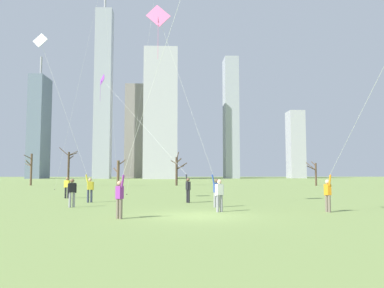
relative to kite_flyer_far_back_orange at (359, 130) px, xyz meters
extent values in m
plane|color=#7A934C|center=(-6.97, 1.35, -3.83)|extent=(400.00, 400.00, 0.00)
cylinder|color=#726656|center=(-0.40, 2.78, -3.41)|extent=(0.14, 0.14, 0.85)
cylinder|color=#726656|center=(-0.35, 2.56, -3.41)|extent=(0.14, 0.14, 0.85)
cube|color=orange|center=(-0.38, 2.67, -2.71)|extent=(0.27, 0.37, 0.54)
sphere|color=beige|center=(-0.38, 2.67, -2.32)|extent=(0.22, 0.22, 0.22)
cylinder|color=orange|center=(-0.42, 2.88, -2.75)|extent=(0.09, 0.09, 0.55)
cylinder|color=orange|center=(-0.33, 2.46, -2.24)|extent=(0.13, 0.22, 0.56)
cylinder|color=black|center=(-7.12, 8.86, -3.41)|extent=(0.14, 0.14, 0.85)
cylinder|color=black|center=(-7.21, 9.06, -3.41)|extent=(0.14, 0.14, 0.85)
cube|color=black|center=(-7.16, 8.96, -2.71)|extent=(0.32, 0.39, 0.54)
sphere|color=brown|center=(-7.16, 8.96, -2.32)|extent=(0.22, 0.22, 0.22)
cylinder|color=black|center=(-7.08, 8.77, -2.75)|extent=(0.09, 0.09, 0.55)
cylinder|color=black|center=(-7.25, 9.15, -2.24)|extent=(0.17, 0.22, 0.56)
cube|color=purple|center=(-14.22, 15.61, 6.05)|extent=(0.54, 0.99, 1.05)
cylinder|color=black|center=(-14.22, 15.61, 6.05)|extent=(0.23, 0.25, 0.67)
cylinder|color=purple|center=(-14.35, 15.48, 4.89)|extent=(0.02, 0.02, 1.53)
cylinder|color=silver|center=(-10.74, 12.38, 2.03)|extent=(6.99, 6.47, 8.04)
cylinder|color=#33384C|center=(-13.59, 9.51, -3.41)|extent=(0.14, 0.14, 0.85)
cylinder|color=#33384C|center=(-13.80, 9.44, -3.41)|extent=(0.14, 0.14, 0.85)
cube|color=yellow|center=(-13.70, 9.48, -2.71)|extent=(0.39, 0.30, 0.54)
sphere|color=tan|center=(-13.70, 9.48, -2.32)|extent=(0.22, 0.22, 0.22)
cylinder|color=yellow|center=(-13.50, 9.54, -2.75)|extent=(0.09, 0.09, 0.55)
cylinder|color=yellow|center=(-13.90, 9.41, -2.24)|extent=(0.22, 0.15, 0.56)
cube|color=white|center=(-17.21, 9.32, 7.12)|extent=(1.19, 0.60, 1.18)
cylinder|color=black|center=(-17.21, 9.32, 7.12)|extent=(0.03, 0.50, 0.71)
cylinder|color=silver|center=(-15.55, 9.36, 2.56)|extent=(3.33, 0.10, 9.11)
cylinder|color=gray|center=(-5.54, 5.62, -3.41)|extent=(0.14, 0.14, 0.85)
cylinder|color=gray|center=(-5.75, 5.56, -3.41)|extent=(0.14, 0.14, 0.85)
cube|color=#2D4CA5|center=(-5.64, 5.59, -2.71)|extent=(0.38, 0.28, 0.54)
sphere|color=brown|center=(-5.64, 5.59, -2.32)|extent=(0.22, 0.22, 0.22)
cylinder|color=#2D4CA5|center=(-5.44, 5.64, -2.75)|extent=(0.09, 0.09, 0.55)
cylinder|color=#2D4CA5|center=(-5.85, 5.53, -2.24)|extent=(0.22, 0.14, 0.56)
cube|color=pink|center=(-9.04, 5.42, 7.29)|extent=(1.47, 0.35, 1.46)
cylinder|color=black|center=(-9.04, 5.42, 7.29)|extent=(0.03, 0.29, 0.95)
cylinder|color=pink|center=(-9.04, 5.25, 5.70)|extent=(0.02, 0.02, 2.06)
cylinder|color=silver|center=(-7.44, 5.48, 2.65)|extent=(3.21, 0.13, 9.28)
cylinder|color=#726656|center=(-10.46, 0.45, -3.41)|extent=(0.14, 0.14, 0.85)
cylinder|color=#726656|center=(-10.31, 0.29, -3.41)|extent=(0.14, 0.14, 0.85)
cube|color=purple|center=(-10.39, 0.37, -2.71)|extent=(0.38, 0.38, 0.54)
sphere|color=tan|center=(-10.39, 0.37, -2.32)|extent=(0.22, 0.22, 0.22)
cylinder|color=purple|center=(-10.53, 0.52, -2.75)|extent=(0.09, 0.09, 0.55)
cylinder|color=purple|center=(-10.24, 0.21, -2.24)|extent=(0.20, 0.21, 0.56)
cylinder|color=silver|center=(-8.71, -0.86, 2.44)|extent=(3.08, 2.16, 8.87)
cylinder|color=gray|center=(-14.00, 5.87, -3.41)|extent=(0.14, 0.14, 0.85)
cylinder|color=gray|center=(-13.81, 5.98, -3.41)|extent=(0.14, 0.14, 0.85)
cube|color=black|center=(-13.90, 5.93, -2.71)|extent=(0.39, 0.35, 0.54)
sphere|color=brown|center=(-13.90, 5.93, -2.32)|extent=(0.22, 0.22, 0.22)
cylinder|color=black|center=(-14.08, 5.82, -2.75)|extent=(0.09, 0.09, 0.55)
cylinder|color=black|center=(-13.72, 6.04, -2.75)|extent=(0.09, 0.09, 0.55)
cylinder|color=black|center=(-16.54, 13.80, -3.41)|extent=(0.14, 0.14, 0.85)
cylinder|color=black|center=(-16.32, 13.76, -3.41)|extent=(0.14, 0.14, 0.85)
cube|color=yellow|center=(-16.43, 13.78, -2.71)|extent=(0.37, 0.26, 0.54)
sphere|color=#9E7051|center=(-16.43, 13.78, -2.32)|extent=(0.22, 0.22, 0.22)
cylinder|color=yellow|center=(-16.63, 13.82, -2.75)|extent=(0.09, 0.09, 0.55)
cylinder|color=yellow|center=(-16.22, 13.75, -2.75)|extent=(0.09, 0.09, 0.55)
cylinder|color=gray|center=(-5.69, 3.03, -3.41)|extent=(0.14, 0.14, 0.85)
cylinder|color=gray|center=(-5.89, 2.94, -3.41)|extent=(0.14, 0.14, 0.85)
cube|color=white|center=(-5.79, 2.98, -2.71)|extent=(0.39, 0.33, 0.54)
sphere|color=beige|center=(-5.79, 2.98, -2.32)|extent=(0.22, 0.22, 0.22)
cylinder|color=white|center=(-5.60, 3.08, -2.75)|extent=(0.09, 0.09, 0.55)
cylinder|color=white|center=(-5.98, 2.89, -2.75)|extent=(0.09, 0.09, 0.55)
cylinder|color=silver|center=(-10.53, 18.31, 10.79)|extent=(3.76, 0.41, 29.16)
cylinder|color=#3F3833|center=(-12.41, 18.51, -3.79)|extent=(0.10, 0.10, 0.08)
cylinder|color=silver|center=(-15.56, 27.18, 8.54)|extent=(1.12, 6.09, 24.66)
cylinder|color=#3F3833|center=(-15.00, 30.22, -3.79)|extent=(0.10, 0.10, 0.08)
cylinder|color=silver|center=(-19.24, 28.31, 10.10)|extent=(6.31, 2.69, 27.80)
cylinder|color=#3F3833|center=(-22.39, 29.65, -3.79)|extent=(0.10, 0.10, 0.08)
cylinder|color=#423326|center=(-24.54, 42.89, -1.21)|extent=(0.32, 0.32, 5.24)
cylinder|color=#423326|center=(-25.34, 43.07, 1.45)|extent=(1.69, 0.50, 1.42)
cylinder|color=#423326|center=(-23.74, 42.34, 1.20)|extent=(1.69, 1.20, 0.66)
cylinder|color=#423326|center=(-24.35, 43.43, 0.57)|extent=(0.55, 1.19, 0.69)
cylinder|color=#423326|center=(-24.40, 42.45, -1.24)|extent=(0.43, 0.97, 0.56)
cylinder|color=#423326|center=(-24.05, 43.42, 1.09)|extent=(1.11, 1.17, 0.62)
cylinder|color=brown|center=(-16.86, 42.58, -1.87)|extent=(0.44, 0.44, 3.94)
cylinder|color=brown|center=(-16.75, 41.93, -0.28)|extent=(0.37, 1.38, 0.73)
cylinder|color=brown|center=(-17.23, 42.83, -1.46)|extent=(0.95, 0.71, 0.92)
cylinder|color=brown|center=(-16.82, 43.09, -0.66)|extent=(0.21, 1.12, 1.07)
cylinder|color=brown|center=(-16.38, 43.11, -0.20)|extent=(1.13, 1.23, 1.01)
cylinder|color=#4C3828|center=(13.96, 41.76, -2.06)|extent=(0.28, 0.28, 3.55)
cylinder|color=#4C3828|center=(13.90, 42.48, -0.38)|extent=(0.24, 1.51, 0.82)
cylinder|color=#4C3828|center=(13.39, 42.28, -0.81)|extent=(1.28, 1.19, 1.32)
cylinder|color=#4C3828|center=(13.08, 41.27, -1.07)|extent=(1.84, 1.10, 0.77)
cylinder|color=#423326|center=(-7.81, 44.10, -1.56)|extent=(0.36, 0.36, 4.54)
cylinder|color=#423326|center=(-7.65, 44.74, 0.92)|extent=(0.49, 1.43, 1.39)
cylinder|color=#423326|center=(-8.26, 44.36, -0.10)|extent=(1.03, 0.66, 0.65)
cylinder|color=#423326|center=(-6.97, 44.45, -0.74)|extent=(1.81, 0.87, 1.21)
cylinder|color=#423326|center=(-7.46, 43.40, 0.11)|extent=(0.87, 1.54, 0.74)
cylinder|color=#423326|center=(-7.23, 44.05, -0.91)|extent=(1.22, 0.25, 0.54)
cylinder|color=brown|center=(-31.23, 45.57, -1.28)|extent=(0.33, 0.33, 5.11)
cylinder|color=brown|center=(-31.65, 45.11, 0.73)|extent=(0.97, 1.05, 0.71)
cylinder|color=brown|center=(-31.43, 44.95, -0.27)|extent=(0.57, 1.37, 0.97)
cylinder|color=brown|center=(-31.81, 45.84, -0.54)|extent=(1.25, 0.66, 0.56)
cube|color=gray|center=(-22.63, 137.53, 15.36)|extent=(11.76, 6.51, 38.40)
cube|color=#9EA3AD|center=(-34.99, 123.14, 28.09)|extent=(6.16, 5.27, 63.85)
cylinder|color=#99999E|center=(-34.99, 123.14, 63.57)|extent=(0.80, 0.80, 7.11)
cube|color=slate|center=(-59.99, 128.10, 15.61)|extent=(5.30, 11.52, 38.90)
cylinder|color=#99999E|center=(-59.99, 128.10, 39.09)|extent=(0.80, 0.80, 8.06)
cube|color=#9EA3AD|center=(13.71, 128.54, 19.81)|extent=(5.36, 8.38, 47.28)
cube|color=#B2B2B7|center=(40.83, 133.35, 9.77)|extent=(6.07, 7.40, 27.21)
cube|color=#B2B2B7|center=(-13.20, 117.11, 19.27)|extent=(11.78, 11.54, 46.21)
camera|label=1|loc=(-8.01, -15.84, -1.90)|focal=34.97mm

